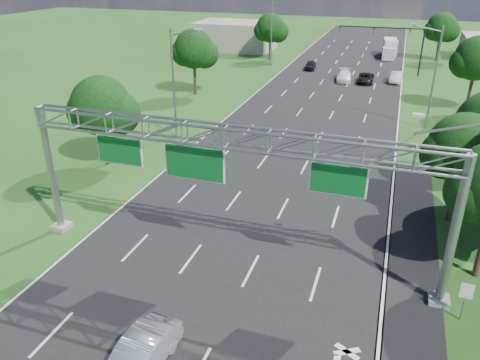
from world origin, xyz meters
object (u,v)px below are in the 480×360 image
at_px(sign_gantry, 227,148).
at_px(traffic_signal, 398,38).
at_px(silver_sedan, 138,357).
at_px(regulatory_sign, 466,294).
at_px(box_truck, 390,49).

height_order(sign_gantry, traffic_signal, sign_gantry).
bearing_deg(silver_sedan, regulatory_sign, 34.67).
relative_size(silver_sedan, box_truck, 0.60).
bearing_deg(traffic_signal, sign_gantry, -97.68).
bearing_deg(sign_gantry, silver_sedan, -95.63).
distance_m(regulatory_sign, traffic_signal, 54.37).
bearing_deg(regulatory_sign, silver_sedan, -149.64).
height_order(sign_gantry, box_truck, sign_gantry).
distance_m(regulatory_sign, silver_sedan, 14.99).
bearing_deg(sign_gantry, traffic_signal, 82.32).
xyz_separation_m(traffic_signal, box_truck, (-1.25, 14.35, -3.79)).
xyz_separation_m(regulatory_sign, silver_sedan, (-12.92, -7.57, -0.74)).
bearing_deg(silver_sedan, box_truck, 89.23).
bearing_deg(silver_sedan, traffic_signal, 86.91).
relative_size(regulatory_sign, traffic_signal, 0.17).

